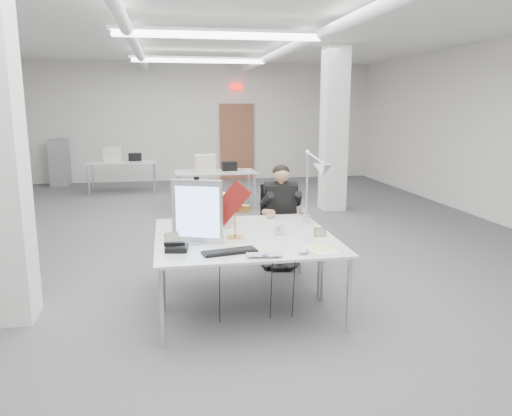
{
  "coord_description": "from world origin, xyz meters",
  "views": [
    {
      "loc": [
        -0.76,
        -6.96,
        2.07
      ],
      "look_at": [
        0.14,
        -2.0,
        1.03
      ],
      "focal_mm": 35.0,
      "sensor_mm": 36.0,
      "label": 1
    }
  ],
  "objects_px": {
    "office_chair": "(280,223)",
    "monitor": "(197,212)",
    "beige_monitor": "(216,210)",
    "architect_lamp": "(313,189)",
    "bankers_lamp": "(235,223)",
    "desk_phone": "(177,248)",
    "desk_main": "(251,249)",
    "laptop": "(265,257)",
    "seated_person": "(281,199)"
  },
  "relations": [
    {
      "from": "monitor",
      "to": "desk_main",
      "type": "bearing_deg",
      "value": -5.64
    },
    {
      "from": "desk_phone",
      "to": "office_chair",
      "type": "bearing_deg",
      "value": 58.68
    },
    {
      "from": "architect_lamp",
      "to": "desk_main",
      "type": "bearing_deg",
      "value": -162.61
    },
    {
      "from": "laptop",
      "to": "desk_main",
      "type": "bearing_deg",
      "value": 106.82
    },
    {
      "from": "desk_main",
      "to": "seated_person",
      "type": "relative_size",
      "value": 1.79
    },
    {
      "from": "laptop",
      "to": "bankers_lamp",
      "type": "relative_size",
      "value": 1.02
    },
    {
      "from": "monitor",
      "to": "laptop",
      "type": "bearing_deg",
      "value": -26.61
    },
    {
      "from": "office_chair",
      "to": "laptop",
      "type": "relative_size",
      "value": 3.67
    },
    {
      "from": "monitor",
      "to": "architect_lamp",
      "type": "relative_size",
      "value": 0.72
    },
    {
      "from": "laptop",
      "to": "bankers_lamp",
      "type": "height_order",
      "value": "bankers_lamp"
    },
    {
      "from": "seated_person",
      "to": "monitor",
      "type": "relative_size",
      "value": 1.62
    },
    {
      "from": "desk_main",
      "to": "laptop",
      "type": "bearing_deg",
      "value": -80.52
    },
    {
      "from": "beige_monitor",
      "to": "architect_lamp",
      "type": "xyz_separation_m",
      "value": [
        1.02,
        -0.32,
        0.26
      ]
    },
    {
      "from": "architect_lamp",
      "to": "office_chair",
      "type": "bearing_deg",
      "value": 76.67
    },
    {
      "from": "bankers_lamp",
      "to": "architect_lamp",
      "type": "relative_size",
      "value": 0.36
    },
    {
      "from": "bankers_lamp",
      "to": "desk_phone",
      "type": "height_order",
      "value": "bankers_lamp"
    },
    {
      "from": "office_chair",
      "to": "monitor",
      "type": "relative_size",
      "value": 1.89
    },
    {
      "from": "desk_phone",
      "to": "architect_lamp",
      "type": "bearing_deg",
      "value": 31.35
    },
    {
      "from": "seated_person",
      "to": "desk_phone",
      "type": "relative_size",
      "value": 5.03
    },
    {
      "from": "bankers_lamp",
      "to": "beige_monitor",
      "type": "height_order",
      "value": "beige_monitor"
    },
    {
      "from": "desk_main",
      "to": "desk_phone",
      "type": "xyz_separation_m",
      "value": [
        -0.69,
        0.0,
        0.04
      ]
    },
    {
      "from": "monitor",
      "to": "laptop",
      "type": "distance_m",
      "value": 0.87
    },
    {
      "from": "office_chair",
      "to": "monitor",
      "type": "bearing_deg",
      "value": -125.01
    },
    {
      "from": "bankers_lamp",
      "to": "architect_lamp",
      "type": "bearing_deg",
      "value": 39.89
    },
    {
      "from": "bankers_lamp",
      "to": "beige_monitor",
      "type": "relative_size",
      "value": 0.86
    },
    {
      "from": "monitor",
      "to": "bankers_lamp",
      "type": "distance_m",
      "value": 0.43
    },
    {
      "from": "beige_monitor",
      "to": "desk_main",
      "type": "bearing_deg",
      "value": -57.47
    },
    {
      "from": "seated_person",
      "to": "architect_lamp",
      "type": "relative_size",
      "value": 1.16
    },
    {
      "from": "desk_main",
      "to": "office_chair",
      "type": "height_order",
      "value": "office_chair"
    },
    {
      "from": "desk_main",
      "to": "monitor",
      "type": "bearing_deg",
      "value": 152.78
    },
    {
      "from": "monitor",
      "to": "desk_phone",
      "type": "relative_size",
      "value": 3.1
    },
    {
      "from": "architect_lamp",
      "to": "beige_monitor",
      "type": "bearing_deg",
      "value": 141.49
    },
    {
      "from": "seated_person",
      "to": "laptop",
      "type": "xyz_separation_m",
      "value": [
        -0.59,
        -1.92,
        -0.13
      ]
    },
    {
      "from": "laptop",
      "to": "beige_monitor",
      "type": "xyz_separation_m",
      "value": [
        -0.29,
        1.3,
        0.16
      ]
    },
    {
      "from": "office_chair",
      "to": "beige_monitor",
      "type": "distance_m",
      "value": 1.16
    },
    {
      "from": "office_chair",
      "to": "monitor",
      "type": "height_order",
      "value": "monitor"
    },
    {
      "from": "seated_person",
      "to": "desk_main",
      "type": "bearing_deg",
      "value": -107.85
    },
    {
      "from": "laptop",
      "to": "bankers_lamp",
      "type": "bearing_deg",
      "value": 110.1
    },
    {
      "from": "desk_main",
      "to": "laptop",
      "type": "xyz_separation_m",
      "value": [
        0.06,
        -0.36,
        0.03
      ]
    },
    {
      "from": "office_chair",
      "to": "bankers_lamp",
      "type": "relative_size",
      "value": 3.73
    },
    {
      "from": "desk_main",
      "to": "beige_monitor",
      "type": "height_order",
      "value": "beige_monitor"
    },
    {
      "from": "office_chair",
      "to": "seated_person",
      "type": "xyz_separation_m",
      "value": [
        0.0,
        -0.05,
        0.32
      ]
    },
    {
      "from": "laptop",
      "to": "seated_person",
      "type": "bearing_deg",
      "value": 80.34
    },
    {
      "from": "bankers_lamp",
      "to": "seated_person",
      "type": "bearing_deg",
      "value": 81.21
    },
    {
      "from": "bankers_lamp",
      "to": "desk_phone",
      "type": "xyz_separation_m",
      "value": [
        -0.59,
        -0.36,
        -0.13
      ]
    },
    {
      "from": "desk_main",
      "to": "architect_lamp",
      "type": "relative_size",
      "value": 2.09
    },
    {
      "from": "laptop",
      "to": "desk_phone",
      "type": "height_order",
      "value": "desk_phone"
    },
    {
      "from": "office_chair",
      "to": "laptop",
      "type": "distance_m",
      "value": 2.07
    },
    {
      "from": "seated_person",
      "to": "desk_phone",
      "type": "xyz_separation_m",
      "value": [
        -1.34,
        -1.56,
        -0.12
      ]
    },
    {
      "from": "laptop",
      "to": "beige_monitor",
      "type": "height_order",
      "value": "beige_monitor"
    }
  ]
}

